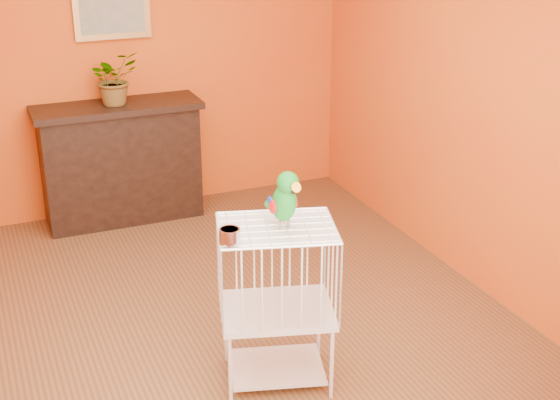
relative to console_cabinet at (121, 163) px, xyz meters
name	(u,v)px	position (x,y,z in m)	size (l,w,h in m)	color
ground	(203,331)	(0.06, -2.01, -0.51)	(4.50, 4.50, 0.00)	brown
room_shell	(193,91)	(0.06, -2.01, 1.08)	(4.50, 4.50, 4.50)	#C85712
console_cabinet	(121,163)	(0.00, 0.00, 0.00)	(1.36, 0.49, 1.01)	black
potted_plant	(115,85)	(0.00, -0.03, 0.67)	(0.39, 0.43, 0.33)	#26722D
framed_picture	(112,8)	(0.06, 0.20, 1.24)	(0.62, 0.04, 0.50)	#B1823F
birdcage	(277,303)	(0.31, -2.67, -0.01)	(0.73, 0.63, 0.97)	silver
feed_cup	(230,236)	(0.00, -2.77, 0.50)	(0.11, 0.11, 0.08)	silver
parrot	(284,199)	(0.34, -2.70, 0.63)	(0.17, 0.30, 0.33)	#59544C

